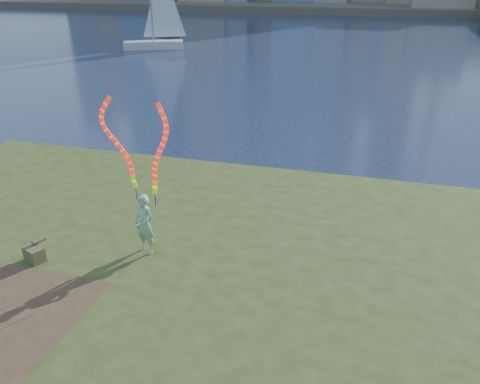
% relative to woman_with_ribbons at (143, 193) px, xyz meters
% --- Properties ---
extents(ground, '(320.00, 320.00, 0.00)m').
position_rel_woman_with_ribbons_xyz_m(ground, '(0.39, 0.38, -2.27)').
color(ground, '#17233B').
rests_on(ground, ground).
extents(grassy_knoll, '(20.00, 18.00, 0.80)m').
position_rel_woman_with_ribbons_xyz_m(grassy_knoll, '(0.39, -1.92, -1.93)').
color(grassy_knoll, '#354318').
rests_on(grassy_knoll, ground).
extents(far_shore, '(320.00, 40.00, 1.20)m').
position_rel_woman_with_ribbons_xyz_m(far_shore, '(0.39, 95.38, -1.67)').
color(far_shore, '#4C4738').
rests_on(far_shore, ground).
extents(woman_with_ribbons, '(1.87, 0.64, 3.82)m').
position_rel_woman_with_ribbons_xyz_m(woman_with_ribbons, '(0.00, 0.00, 0.00)').
color(woman_with_ribbons, '#208029').
rests_on(woman_with_ribbons, grassy_knoll).
extents(canvas_bag, '(0.54, 0.60, 0.43)m').
position_rel_woman_with_ribbons_xyz_m(canvas_bag, '(-2.24, -1.01, -1.29)').
color(canvas_bag, '#4A5027').
rests_on(canvas_bag, grassy_knoll).
extents(sailboat, '(5.70, 3.79, 8.79)m').
position_rel_woman_with_ribbons_xyz_m(sailboat, '(-15.21, 33.56, -0.76)').
color(sailboat, silver).
rests_on(sailboat, ground).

